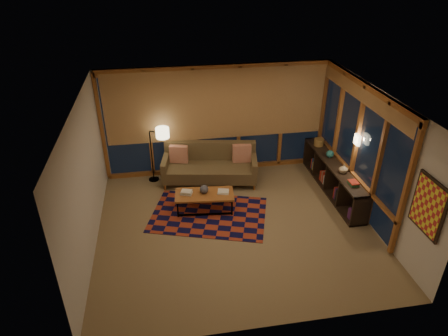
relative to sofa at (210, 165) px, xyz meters
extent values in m
cube|color=#997B50|center=(0.27, -1.86, -0.45)|extent=(5.50, 5.00, 0.01)
cube|color=silver|center=(0.27, -1.86, 2.25)|extent=(5.50, 5.00, 0.01)
cube|color=silver|center=(0.27, 0.64, 0.90)|extent=(5.50, 0.01, 2.70)
cube|color=silver|center=(0.27, -4.36, 0.90)|extent=(5.50, 0.01, 2.70)
cube|color=silver|center=(-2.48, -1.86, 0.90)|extent=(0.01, 5.00, 2.70)
cube|color=silver|center=(3.02, -1.86, 0.90)|extent=(0.01, 5.00, 2.70)
cube|color=#9D351E|center=(-0.21, -1.36, -0.45)|extent=(2.76, 2.24, 0.01)
sphere|color=#28282F|center=(-0.28, -1.13, 0.06)|extent=(0.22, 0.22, 0.19)
cylinder|color=olive|center=(2.74, 0.10, 0.35)|extent=(0.26, 0.26, 0.17)
sphere|color=#216464|center=(2.76, -0.55, 0.35)|extent=(0.19, 0.19, 0.18)
imported|color=tan|center=(2.76, -1.28, 0.36)|extent=(0.22, 0.22, 0.20)
camera|label=1|loc=(-1.05, -8.29, 4.57)|focal=32.00mm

